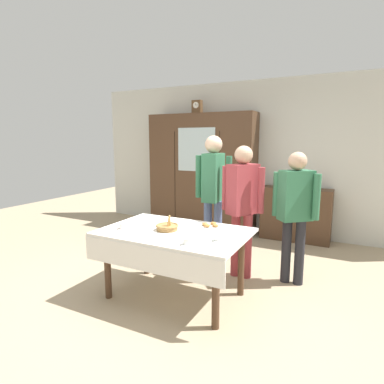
# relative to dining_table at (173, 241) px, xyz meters

# --- Properties ---
(ground_plane) EXTENTS (12.00, 12.00, 0.00)m
(ground_plane) POSITION_rel_dining_table_xyz_m (0.00, 0.23, -0.63)
(ground_plane) COLOR tan
(ground_plane) RESTS_ON ground
(back_wall) EXTENTS (6.40, 0.10, 2.70)m
(back_wall) POSITION_rel_dining_table_xyz_m (0.00, 2.88, 0.72)
(back_wall) COLOR silver
(back_wall) RESTS_ON ground
(dining_table) EXTENTS (1.52, 0.99, 0.73)m
(dining_table) POSITION_rel_dining_table_xyz_m (0.00, 0.00, 0.00)
(dining_table) COLOR #4C3321
(dining_table) RESTS_ON ground
(wall_cabinet) EXTENTS (2.02, 0.46, 2.14)m
(wall_cabinet) POSITION_rel_dining_table_xyz_m (-0.90, 2.59, 0.44)
(wall_cabinet) COLOR #4C3321
(wall_cabinet) RESTS_ON ground
(mantel_clock) EXTENTS (0.18, 0.11, 0.24)m
(mantel_clock) POSITION_rel_dining_table_xyz_m (-1.00, 2.59, 1.63)
(mantel_clock) COLOR brown
(mantel_clock) RESTS_ON wall_cabinet
(bookshelf_low) EXTENTS (1.12, 0.35, 0.88)m
(bookshelf_low) POSITION_rel_dining_table_xyz_m (0.82, 2.64, -0.19)
(bookshelf_low) COLOR #4C3321
(bookshelf_low) RESTS_ON ground
(book_stack) EXTENTS (0.16, 0.21, 0.05)m
(book_stack) POSITION_rel_dining_table_xyz_m (0.82, 2.64, 0.28)
(book_stack) COLOR #B29333
(book_stack) RESTS_ON bookshelf_low
(tea_cup_far_right) EXTENTS (0.13, 0.13, 0.06)m
(tea_cup_far_right) POSITION_rel_dining_table_xyz_m (0.34, -0.32, 0.13)
(tea_cup_far_right) COLOR white
(tea_cup_far_right) RESTS_ON dining_table
(tea_cup_front_edge) EXTENTS (0.13, 0.13, 0.06)m
(tea_cup_front_edge) POSITION_rel_dining_table_xyz_m (-0.51, -0.17, 0.13)
(tea_cup_front_edge) COLOR white
(tea_cup_front_edge) RESTS_ON dining_table
(tea_cup_center) EXTENTS (0.13, 0.13, 0.06)m
(tea_cup_center) POSITION_rel_dining_table_xyz_m (0.55, -0.08, 0.13)
(tea_cup_center) COLOR white
(tea_cup_center) RESTS_ON dining_table
(bread_basket) EXTENTS (0.24, 0.24, 0.16)m
(bread_basket) POSITION_rel_dining_table_xyz_m (-0.08, 0.01, 0.14)
(bread_basket) COLOR #9E7542
(bread_basket) RESTS_ON dining_table
(pastry_plate) EXTENTS (0.28, 0.28, 0.05)m
(pastry_plate) POSITION_rel_dining_table_xyz_m (0.28, 0.32, 0.12)
(pastry_plate) COLOR white
(pastry_plate) RESTS_ON dining_table
(spoon_mid_left) EXTENTS (0.12, 0.02, 0.01)m
(spoon_mid_left) POSITION_rel_dining_table_xyz_m (0.25, -0.16, 0.11)
(spoon_mid_left) COLOR silver
(spoon_mid_left) RESTS_ON dining_table
(spoon_far_right) EXTENTS (0.12, 0.02, 0.01)m
(spoon_far_right) POSITION_rel_dining_table_xyz_m (-0.37, 0.25, 0.11)
(spoon_far_right) COLOR silver
(spoon_far_right) RESTS_ON dining_table
(person_behind_table_right) EXTENTS (0.52, 0.41, 1.60)m
(person_behind_table_right) POSITION_rel_dining_table_xyz_m (0.47, 0.84, 0.35)
(person_behind_table_right) COLOR #933338
(person_behind_table_right) RESTS_ON ground
(person_near_right_end) EXTENTS (0.52, 0.39, 1.54)m
(person_near_right_end) POSITION_rel_dining_table_xyz_m (1.06, 0.94, 0.30)
(person_near_right_end) COLOR #232328
(person_near_right_end) RESTS_ON ground
(person_beside_shelf) EXTENTS (0.52, 0.37, 1.73)m
(person_beside_shelf) POSITION_rel_dining_table_xyz_m (-0.04, 1.14, 0.43)
(person_beside_shelf) COLOR slate
(person_beside_shelf) RESTS_ON ground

